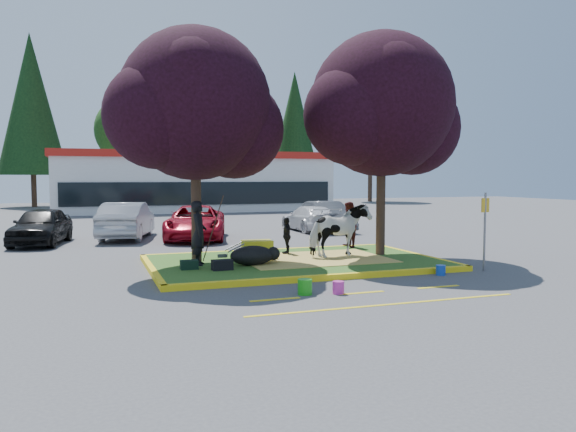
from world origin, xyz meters
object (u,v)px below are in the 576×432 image
object	(u,v)px
calf	(252,255)
sign_post	(485,224)
bucket_green	(305,287)
handler	(199,233)
car_black	(41,226)
cow	(339,230)
bucket_blue	(441,270)
car_silver	(127,221)
bucket_pink	(338,288)
wheelbarrow	(257,247)

from	to	relation	value
calf	sign_post	size ratio (longest dim) A/B	0.58
calf	bucket_green	bearing A→B (deg)	-110.19
calf	handler	bearing A→B (deg)	134.75
car_black	cow	bearing A→B (deg)	-30.77
cow	bucket_blue	size ratio (longest dim) A/B	7.13
calf	bucket_blue	xyz separation A→B (m)	(4.43, -2.33, -0.28)
handler	sign_post	world-z (taller)	sign_post
sign_post	car_silver	bearing A→B (deg)	113.42
sign_post	calf	bearing A→B (deg)	146.53
sign_post	car_silver	xyz separation A→B (m)	(-8.65, 11.51, -0.53)
calf	car_silver	world-z (taller)	car_silver
bucket_green	bucket_pink	distance (m)	0.74
bucket_blue	car_black	world-z (taller)	car_black
wheelbarrow	sign_post	world-z (taller)	sign_post
handler	bucket_green	distance (m)	4.32
wheelbarrow	calf	bearing A→B (deg)	-111.99
cow	bucket_pink	xyz separation A→B (m)	(-1.96, -4.21, -0.81)
bucket_pink	bucket_blue	xyz separation A→B (m)	(3.49, 1.24, -0.01)
wheelbarrow	bucket_pink	xyz separation A→B (m)	(0.55, -4.38, -0.41)
bucket_blue	car_black	distance (m)	14.92
sign_post	bucket_blue	world-z (taller)	sign_post
bucket_blue	car_silver	size ratio (longest dim) A/B	0.06
bucket_pink	car_black	size ratio (longest dim) A/B	0.07
handler	bucket_blue	world-z (taller)	handler
sign_post	bucket_green	size ratio (longest dim) A/B	6.27
wheelbarrow	car_silver	world-z (taller)	car_silver
handler	bucket_pink	xyz separation A→B (m)	(2.29, -4.10, -0.89)
cow	sign_post	distance (m)	4.14
cow	wheelbarrow	bearing A→B (deg)	73.94
cow	bucket_green	size ratio (longest dim) A/B	5.58
bucket_blue	wheelbarrow	bearing A→B (deg)	142.12
sign_post	bucket_green	bearing A→B (deg)	178.73
sign_post	bucket_pink	bearing A→B (deg)	-177.68
sign_post	bucket_blue	distance (m)	1.91
sign_post	bucket_green	world-z (taller)	sign_post
handler	bucket_pink	world-z (taller)	handler
bucket_pink	bucket_blue	distance (m)	3.71
bucket_green	car_silver	xyz separation A→B (m)	(-2.93, 12.75, 0.59)
calf	car_black	size ratio (longest dim) A/B	0.30
bucket_green	car_black	world-z (taller)	car_black
wheelbarrow	bucket_green	size ratio (longest dim) A/B	4.54
bucket_blue	car_silver	world-z (taller)	car_silver
bucket_blue	car_silver	xyz separation A→B (m)	(-7.14, 11.68, 0.63)
wheelbarrow	bucket_green	world-z (taller)	wheelbarrow
sign_post	cow	bearing A→B (deg)	123.88
car_silver	bucket_green	bearing A→B (deg)	117.18
bucket_green	car_silver	distance (m)	13.09
cow	bucket_pink	distance (m)	4.72
cow	wheelbarrow	distance (m)	2.55
cow	handler	xyz separation A→B (m)	(-4.25, -0.11, 0.08)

